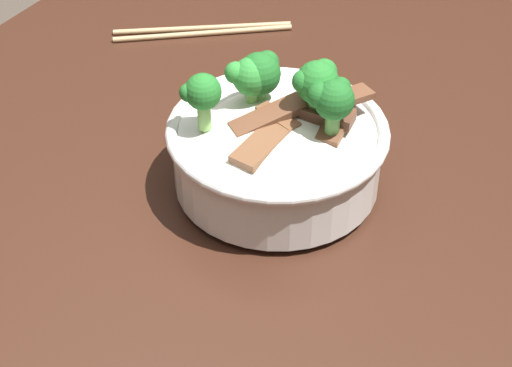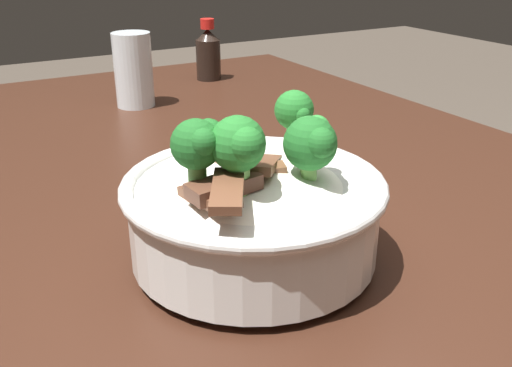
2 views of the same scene
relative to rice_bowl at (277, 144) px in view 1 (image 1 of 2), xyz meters
The scene contains 3 objects.
dining_table 0.23m from the rice_bowl, 151.67° to the left, with size 1.28×0.81×0.82m.
rice_bowl is the anchor object (origin of this frame).
chopsticks_pair 0.33m from the rice_bowl, 44.57° to the left, with size 0.15×0.20×0.01m.
Camera 1 is at (-0.42, -0.34, 1.33)m, focal length 55.49 mm.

